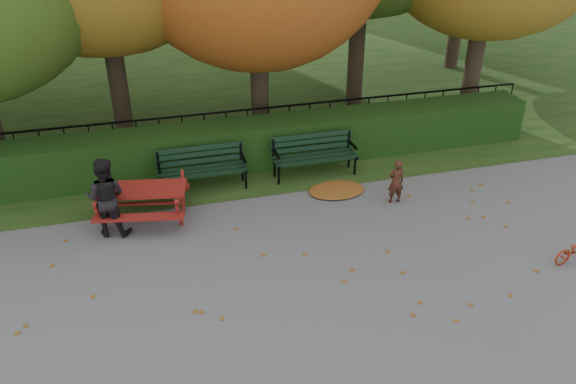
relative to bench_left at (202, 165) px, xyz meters
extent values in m
plane|color=slate|center=(1.30, -3.70, -0.52)|extent=(90.00, 90.00, 0.00)
plane|color=#173511|center=(1.30, 10.30, -0.51)|extent=(90.00, 90.00, 0.00)
cube|color=black|center=(1.30, 0.80, -0.02)|extent=(13.00, 0.90, 1.00)
cube|color=black|center=(1.30, 1.60, -0.44)|extent=(14.00, 0.04, 0.04)
cube|color=black|center=(1.30, 1.60, 0.48)|extent=(14.00, 0.04, 0.04)
cylinder|color=black|center=(-1.70, 1.60, -0.02)|extent=(0.03, 0.03, 1.00)
cylinder|color=black|center=(1.30, 1.60, -0.02)|extent=(0.03, 0.03, 1.00)
cylinder|color=black|center=(4.30, 1.60, -0.02)|extent=(0.03, 0.03, 1.00)
cylinder|color=black|center=(7.80, 1.60, -0.02)|extent=(0.03, 0.03, 1.00)
cylinder|color=#31261B|center=(-1.50, 3.30, 1.06)|extent=(0.44, 0.44, 3.15)
cylinder|color=#31261B|center=(1.80, 2.50, 0.88)|extent=(0.44, 0.44, 2.80)
cylinder|color=#31261B|center=(4.80, 3.80, 1.23)|extent=(0.44, 0.44, 3.50)
cylinder|color=#31261B|center=(7.50, 2.30, 0.97)|extent=(0.44, 0.44, 2.97)
cylinder|color=#31261B|center=(9.30, 6.30, 1.06)|extent=(0.44, 0.44, 3.15)
cube|color=black|center=(0.00, -0.28, -0.08)|extent=(1.80, 0.12, 0.04)
cube|color=black|center=(0.00, -0.10, -0.08)|extent=(1.80, 0.12, 0.04)
cube|color=black|center=(0.00, 0.08, -0.08)|extent=(1.80, 0.12, 0.04)
cube|color=black|center=(0.00, 0.17, 0.03)|extent=(1.80, 0.05, 0.10)
cube|color=black|center=(0.00, 0.17, 0.18)|extent=(1.80, 0.05, 0.10)
cube|color=black|center=(0.00, 0.17, 0.31)|extent=(1.80, 0.05, 0.10)
cube|color=black|center=(-0.85, -0.10, -0.10)|extent=(0.05, 0.55, 0.06)
cube|color=black|center=(-0.85, 0.17, 0.13)|extent=(0.05, 0.05, 0.41)
cylinder|color=black|center=(-0.85, -0.28, -0.30)|extent=(0.05, 0.05, 0.44)
cylinder|color=black|center=(-0.85, 0.08, -0.30)|extent=(0.05, 0.05, 0.44)
cube|color=black|center=(-0.85, -0.08, 0.10)|extent=(0.05, 0.45, 0.04)
cube|color=black|center=(0.85, -0.10, -0.10)|extent=(0.05, 0.55, 0.06)
cube|color=black|center=(0.85, 0.17, 0.13)|extent=(0.05, 0.05, 0.41)
cylinder|color=black|center=(0.85, -0.28, -0.30)|extent=(0.05, 0.05, 0.44)
cylinder|color=black|center=(0.85, 0.08, -0.30)|extent=(0.05, 0.05, 0.44)
cube|color=black|center=(0.85, -0.08, 0.10)|extent=(0.05, 0.45, 0.04)
cube|color=black|center=(2.40, -0.28, -0.08)|extent=(1.80, 0.12, 0.04)
cube|color=black|center=(2.40, -0.10, -0.08)|extent=(1.80, 0.12, 0.04)
cube|color=black|center=(2.40, 0.08, -0.08)|extent=(1.80, 0.12, 0.04)
cube|color=black|center=(2.40, 0.17, 0.03)|extent=(1.80, 0.05, 0.10)
cube|color=black|center=(2.40, 0.17, 0.18)|extent=(1.80, 0.05, 0.10)
cube|color=black|center=(2.40, 0.17, 0.31)|extent=(1.80, 0.05, 0.10)
cube|color=black|center=(1.55, -0.10, -0.10)|extent=(0.05, 0.55, 0.06)
cube|color=black|center=(1.55, 0.17, 0.13)|extent=(0.05, 0.05, 0.41)
cylinder|color=black|center=(1.55, -0.28, -0.30)|extent=(0.05, 0.05, 0.44)
cylinder|color=black|center=(1.55, 0.08, -0.30)|extent=(0.05, 0.05, 0.44)
cube|color=black|center=(1.55, -0.08, 0.10)|extent=(0.05, 0.45, 0.04)
cube|color=black|center=(3.25, -0.10, -0.10)|extent=(0.05, 0.55, 0.06)
cube|color=black|center=(3.25, 0.17, 0.13)|extent=(0.05, 0.05, 0.41)
cylinder|color=black|center=(3.25, -0.28, -0.30)|extent=(0.05, 0.05, 0.44)
cylinder|color=black|center=(3.25, 0.08, -0.30)|extent=(0.05, 0.05, 0.44)
cube|color=black|center=(3.25, -0.08, 0.10)|extent=(0.05, 0.45, 0.04)
cube|color=maroon|center=(-1.23, -0.98, 0.14)|extent=(1.71, 0.97, 0.05)
cube|color=maroon|center=(-1.33, -1.51, -0.13)|extent=(1.62, 0.53, 0.04)
cube|color=maroon|center=(-1.13, -0.45, -0.13)|extent=(1.62, 0.53, 0.04)
cube|color=maroon|center=(-1.99, -1.24, -0.16)|extent=(0.14, 0.46, 0.78)
cube|color=maroon|center=(-1.84, -0.45, -0.16)|extent=(0.14, 0.46, 0.78)
cube|color=maroon|center=(-1.91, -0.84, 0.07)|extent=(0.28, 1.20, 0.05)
cube|color=maroon|center=(-0.62, -1.51, -0.16)|extent=(0.14, 0.46, 0.78)
cube|color=maroon|center=(-0.47, -0.72, -0.16)|extent=(0.14, 0.46, 0.78)
cube|color=maroon|center=(-0.54, -1.11, 0.07)|extent=(0.28, 1.20, 0.05)
cube|color=maroon|center=(-1.23, -0.98, -0.16)|extent=(1.42, 0.33, 0.05)
ellipsoid|color=brown|center=(2.62, -0.89, -0.48)|extent=(1.28, 0.98, 0.08)
imported|color=#3F1F14|center=(3.58, -1.59, -0.06)|extent=(0.34, 0.23, 0.91)
imported|color=black|center=(-1.83, -1.26, 0.22)|extent=(0.85, 0.74, 1.49)
camera|label=1|loc=(-1.01, -10.34, 5.13)|focal=35.00mm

